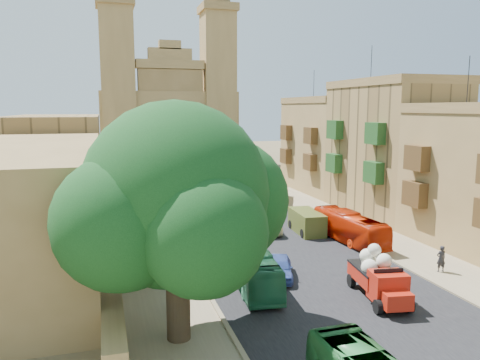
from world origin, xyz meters
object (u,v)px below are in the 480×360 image
street_tree_d (124,168)px  olive_pickup (307,222)px  car_blue_a (280,268)px  pedestrian_c (364,230)px  ficus_tree (178,201)px  car_white_a (215,201)px  street_tree_b (136,192)px  car_cream (266,224)px  bus_red_east (349,227)px  car_blue_b (157,170)px  pedestrian_a (441,259)px  street_tree_a (150,231)px  car_dkblue (161,182)px  bus_cream_east (275,192)px  church (167,115)px  car_white_b (232,195)px  street_tree_c (129,180)px  bus_green_north (251,265)px  red_truck (379,276)px

street_tree_d → olive_pickup: 31.54m
car_blue_a → pedestrian_c: 12.00m
ficus_tree → car_white_a: ficus_tree is taller
street_tree_b → car_cream: size_ratio=1.09×
bus_red_east → olive_pickup: bearing=-63.2°
street_tree_b → car_blue_b: (5.90, 37.54, -3.10)m
pedestrian_c → pedestrian_a: bearing=4.6°
street_tree_b → pedestrian_c: size_ratio=3.46×
street_tree_a → olive_pickup: 16.62m
car_dkblue → ficus_tree: bearing=-75.6°
street_tree_d → bus_cream_east: size_ratio=0.52×
church → bus_cream_east: 46.20m
street_tree_a → street_tree_b: 12.01m
car_white_b → car_blue_b: 26.43m
street_tree_c → bus_red_east: (16.50, -19.67, -1.77)m
street_tree_a → bus_green_north: 6.70m
street_tree_b → street_tree_d: 24.01m
ficus_tree → street_tree_d: (-0.60, 43.99, -3.78)m
ficus_tree → car_cream: ficus_tree is taller
street_tree_c → car_blue_b: bearing=77.0°
pedestrian_c → car_cream: bearing=-122.6°
car_white_a → car_cream: size_ratio=0.78×
bus_cream_east → street_tree_b: bearing=54.1°
street_tree_b → bus_cream_east: size_ratio=0.66×
street_tree_a → street_tree_c: bearing=90.0°
car_dkblue → bus_cream_east: bearing=-32.0°
bus_green_north → car_white_a: bearing=88.0°
car_white_b → street_tree_d: bearing=-55.0°
street_tree_c → car_cream: street_tree_c is taller
car_white_a → pedestrian_a: pedestrian_a is taller
church → car_white_b: bearing=-87.5°
street_tree_b → bus_red_east: 18.36m
street_tree_d → car_dkblue: 5.51m
street_tree_a → olive_pickup: (14.38, 8.00, -2.34)m
street_tree_c → car_white_b: 12.06m
car_cream → bus_red_east: bearing=150.3°
bus_cream_east → car_white_a: 7.46m
bus_red_east → car_white_b: 20.01m
car_dkblue → car_blue_b: size_ratio=1.21×
bus_red_east → bus_cream_east: size_ratio=1.05×
bus_cream_east → church: bearing=-58.0°
street_tree_a → red_truck: 14.06m
bus_green_north → car_blue_a: 2.22m
car_blue_a → car_dkblue: car_blue_a is taller
church → bus_cream_east: size_ratio=4.37×
pedestrian_a → street_tree_d: bearing=-60.6°
church → olive_pickup: bearing=-85.7°
bus_red_east → street_tree_b: bearing=-28.2°
car_white_a → bus_cream_east: bearing=29.0°
red_truck → car_dkblue: bearing=99.7°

